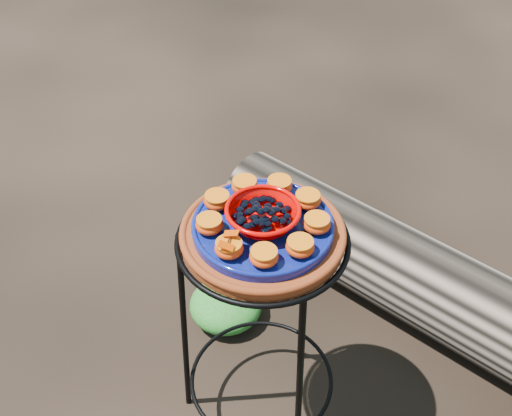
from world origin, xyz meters
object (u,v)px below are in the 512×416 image
Objects in this scene: cobalt_plate at (263,227)px; driftwood_log at (426,284)px; plant_stand at (262,335)px; terracotta_saucer at (263,235)px; red_bowl at (263,216)px.

driftwood_log is (0.24, 0.61, -0.59)m from cobalt_plate.
plant_stand is 0.37m from terracotta_saucer.
plant_stand is 0.42m from red_bowl.
terracotta_saucer reaches higher than plant_stand.
plant_stand is 2.20× the size of cobalt_plate.
driftwood_log is (0.24, 0.61, -0.63)m from red_bowl.
cobalt_plate is (0.00, 0.00, 0.03)m from terracotta_saucer.
red_bowl is (0.00, 0.00, 0.03)m from cobalt_plate.
terracotta_saucer is 2.33× the size of red_bowl.
driftwood_log is (0.24, 0.61, -0.20)m from plant_stand.
red_bowl reaches higher than cobalt_plate.
cobalt_plate is at bearing -111.70° from driftwood_log.
terracotta_saucer is 0.06m from red_bowl.
terracotta_saucer is at bearing 0.00° from plant_stand.
cobalt_plate is 0.20× the size of driftwood_log.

